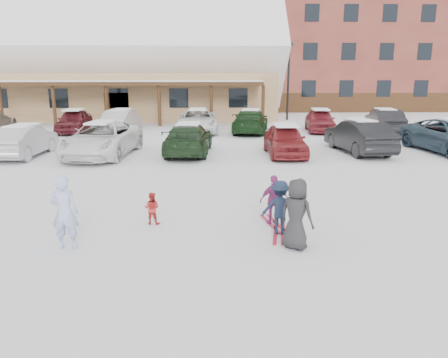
{
  "coord_description": "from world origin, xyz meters",
  "views": [
    {
      "loc": [
        -0.02,
        -9.81,
        3.64
      ],
      "look_at": [
        0.3,
        1.0,
        1.0
      ],
      "focal_mm": 35.0,
      "sensor_mm": 36.0,
      "label": 1
    }
  ],
  "objects_px": {
    "day_lodge": "(103,69)",
    "parked_car_3": "(189,139)",
    "alpine_hotel": "(347,24)",
    "parked_car_13": "(384,121)",
    "child_navy": "(280,208)",
    "child_magenta": "(274,200)",
    "lamp_post": "(288,77)",
    "parked_car_5": "(359,136)",
    "parked_car_11": "(251,121)",
    "parked_car_10": "(198,121)",
    "parked_car_1": "(24,141)",
    "parked_car_8": "(74,121)",
    "bystander_dark": "(297,214)",
    "toddler_red": "(152,208)",
    "adult_skier": "(65,212)",
    "parked_car_2": "(102,139)",
    "parked_car_12": "(320,120)",
    "parked_car_9": "(122,121)",
    "parked_car_4": "(285,140)"
  },
  "relations": [
    {
      "from": "day_lodge",
      "to": "parked_car_3",
      "type": "bearing_deg",
      "value": -66.12
    },
    {
      "from": "alpine_hotel",
      "to": "parked_car_13",
      "type": "distance_m",
      "value": 22.93
    },
    {
      "from": "child_navy",
      "to": "child_magenta",
      "type": "bearing_deg",
      "value": -77.64
    },
    {
      "from": "child_magenta",
      "to": "parked_car_3",
      "type": "distance_m",
      "value": 9.99
    },
    {
      "from": "alpine_hotel",
      "to": "child_magenta",
      "type": "distance_m",
      "value": 40.53
    },
    {
      "from": "child_navy",
      "to": "lamp_post",
      "type": "bearing_deg",
      "value": -90.56
    },
    {
      "from": "child_navy",
      "to": "parked_car_5",
      "type": "relative_size",
      "value": 0.28
    },
    {
      "from": "parked_car_11",
      "to": "parked_car_10",
      "type": "bearing_deg",
      "value": 4.6
    },
    {
      "from": "parked_car_1",
      "to": "parked_car_8",
      "type": "distance_m",
      "value": 8.03
    },
    {
      "from": "bystander_dark",
      "to": "parked_car_8",
      "type": "xyz_separation_m",
      "value": [
        -10.29,
        18.8,
        -0.05
      ]
    },
    {
      "from": "day_lodge",
      "to": "parked_car_3",
      "type": "height_order",
      "value": "day_lodge"
    },
    {
      "from": "toddler_red",
      "to": "parked_car_5",
      "type": "height_order",
      "value": "parked_car_5"
    },
    {
      "from": "adult_skier",
      "to": "child_navy",
      "type": "distance_m",
      "value": 4.69
    },
    {
      "from": "adult_skier",
      "to": "parked_car_8",
      "type": "relative_size",
      "value": 0.38
    },
    {
      "from": "parked_car_8",
      "to": "parked_car_13",
      "type": "xyz_separation_m",
      "value": [
        19.17,
        -0.85,
        0.03
      ]
    },
    {
      "from": "lamp_post",
      "to": "toddler_red",
      "type": "bearing_deg",
      "value": -107.19
    },
    {
      "from": "adult_skier",
      "to": "parked_car_13",
      "type": "bearing_deg",
      "value": -127.69
    },
    {
      "from": "parked_car_8",
      "to": "child_navy",
      "type": "bearing_deg",
      "value": -63.62
    },
    {
      "from": "toddler_red",
      "to": "child_navy",
      "type": "height_order",
      "value": "child_navy"
    },
    {
      "from": "parked_car_2",
      "to": "parked_car_8",
      "type": "relative_size",
      "value": 1.31
    },
    {
      "from": "day_lodge",
      "to": "toddler_red",
      "type": "height_order",
      "value": "day_lodge"
    },
    {
      "from": "day_lodge",
      "to": "lamp_post",
      "type": "xyz_separation_m",
      "value": [
        14.97,
        -3.37,
        -0.63
      ]
    },
    {
      "from": "child_magenta",
      "to": "parked_car_12",
      "type": "distance_m",
      "value": 17.98
    },
    {
      "from": "parked_car_8",
      "to": "parked_car_13",
      "type": "distance_m",
      "value": 19.19
    },
    {
      "from": "child_magenta",
      "to": "bystander_dark",
      "type": "distance_m",
      "value": 1.56
    },
    {
      "from": "day_lodge",
      "to": "toddler_red",
      "type": "bearing_deg",
      "value": -74.72
    },
    {
      "from": "parked_car_2",
      "to": "parked_car_9",
      "type": "height_order",
      "value": "parked_car_2"
    },
    {
      "from": "parked_car_13",
      "to": "alpine_hotel",
      "type": "bearing_deg",
      "value": -91.66
    },
    {
      "from": "parked_car_9",
      "to": "parked_car_13",
      "type": "distance_m",
      "value": 16.26
    },
    {
      "from": "parked_car_4",
      "to": "toddler_red",
      "type": "bearing_deg",
      "value": -117.72
    },
    {
      "from": "adult_skier",
      "to": "parked_car_11",
      "type": "height_order",
      "value": "adult_skier"
    },
    {
      "from": "parked_car_1",
      "to": "parked_car_2",
      "type": "bearing_deg",
      "value": -177.58
    },
    {
      "from": "day_lodge",
      "to": "adult_skier",
      "type": "height_order",
      "value": "day_lodge"
    },
    {
      "from": "child_magenta",
      "to": "bystander_dark",
      "type": "xyz_separation_m",
      "value": [
        0.25,
        -1.53,
        0.14
      ]
    },
    {
      "from": "adult_skier",
      "to": "child_magenta",
      "type": "distance_m",
      "value": 4.81
    },
    {
      "from": "adult_skier",
      "to": "parked_car_11",
      "type": "relative_size",
      "value": 0.32
    },
    {
      "from": "parked_car_1",
      "to": "parked_car_12",
      "type": "bearing_deg",
      "value": -150.3
    },
    {
      "from": "alpine_hotel",
      "to": "child_navy",
      "type": "height_order",
      "value": "alpine_hotel"
    },
    {
      "from": "alpine_hotel",
      "to": "parked_car_4",
      "type": "bearing_deg",
      "value": -111.1
    },
    {
      "from": "alpine_hotel",
      "to": "adult_skier",
      "type": "bearing_deg",
      "value": -114.0
    },
    {
      "from": "parked_car_1",
      "to": "parked_car_3",
      "type": "bearing_deg",
      "value": -174.69
    },
    {
      "from": "alpine_hotel",
      "to": "parked_car_10",
      "type": "relative_size",
      "value": 6.04
    },
    {
      "from": "toddler_red",
      "to": "parked_car_4",
      "type": "bearing_deg",
      "value": -106.02
    },
    {
      "from": "adult_skier",
      "to": "child_navy",
      "type": "relative_size",
      "value": 1.25
    },
    {
      "from": "lamp_post",
      "to": "parked_car_9",
      "type": "distance_m",
      "value": 13.72
    },
    {
      "from": "parked_car_3",
      "to": "parked_car_10",
      "type": "relative_size",
      "value": 0.92
    },
    {
      "from": "parked_car_2",
      "to": "parked_car_9",
      "type": "distance_m",
      "value": 8.08
    },
    {
      "from": "day_lodge",
      "to": "parked_car_4",
      "type": "distance_m",
      "value": 22.39
    },
    {
      "from": "alpine_hotel",
      "to": "parked_car_11",
      "type": "height_order",
      "value": "alpine_hotel"
    },
    {
      "from": "parked_car_3",
      "to": "parked_car_13",
      "type": "distance_m",
      "value": 13.51
    }
  ]
}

